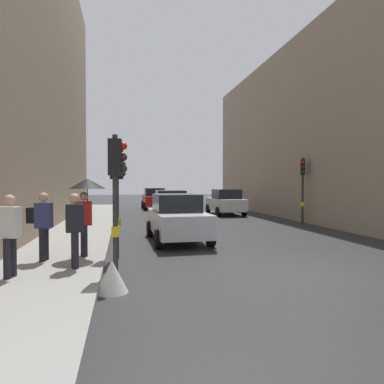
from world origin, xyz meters
TOP-DOWN VIEW (x-y plane):
  - ground_plane at (0.00, 0.00)m, footprint 120.00×120.00m
  - sidewalk_kerb at (-6.47, 6.00)m, footprint 2.66×40.00m
  - traffic_light_mid_street at (4.82, 9.46)m, footprint 0.35×0.45m
  - traffic_light_near_right at (-4.81, 2.44)m, footprint 0.45×0.35m
  - traffic_light_near_left at (-4.81, 0.48)m, footprint 0.44×0.27m
  - car_red_sedan at (-2.06, 21.87)m, footprint 2.06×4.22m
  - car_green_estate at (-1.98, 12.01)m, footprint 2.11×4.25m
  - car_white_compact at (2.31, 15.45)m, footprint 2.02×4.20m
  - car_silver_hatchback at (-2.66, 5.15)m, footprint 2.12×4.25m
  - pedestrian_with_umbrella at (-5.65, 2.25)m, footprint 1.00×1.00m
  - pedestrian_with_grey_backpack at (-6.73, 1.84)m, footprint 0.64×0.39m
  - pedestrian_with_black_backpack at (-7.07, 0.26)m, footprint 0.65×0.41m
  - pedestrian_in_dark_coat at (-5.79, 0.88)m, footprint 0.45×0.36m
  - warning_sign_triangle at (-4.88, -0.73)m, footprint 0.64×0.64m

SIDE VIEW (x-z plane):
  - ground_plane at x=0.00m, z-range 0.00..0.00m
  - sidewalk_kerb at x=-6.47m, z-range 0.00..0.16m
  - warning_sign_triangle at x=-4.88m, z-range 0.00..0.65m
  - car_red_sedan at x=-2.06m, z-range 0.00..1.76m
  - car_green_estate at x=-1.98m, z-range 0.00..1.76m
  - car_white_compact at x=2.31m, z-range 0.00..1.76m
  - car_silver_hatchback at x=-2.66m, z-range 0.00..1.76m
  - pedestrian_in_dark_coat at x=-5.79m, z-range 0.25..2.02m
  - pedestrian_with_grey_backpack at x=-6.73m, z-range 0.28..2.05m
  - pedestrian_with_black_backpack at x=-7.07m, z-range 0.28..2.05m
  - pedestrian_with_umbrella at x=-5.65m, z-range 0.77..2.91m
  - traffic_light_near_right at x=-4.81m, z-range 0.61..3.84m
  - traffic_light_near_left at x=-4.81m, z-range 0.63..3.92m
  - traffic_light_mid_street at x=4.82m, z-range 0.68..4.23m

